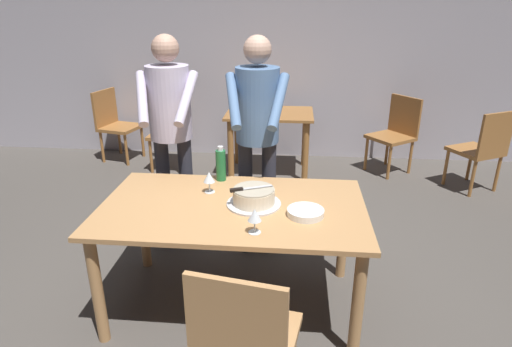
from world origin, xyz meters
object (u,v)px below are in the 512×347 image
(background_chair_2, at_px, (115,122))
(person_standing_beside, at_px, (171,122))
(background_chair_1, at_px, (482,148))
(background_table, at_px, (270,126))
(background_chair_0, at_px, (171,128))
(wine_glass_far, at_px, (209,178))
(person_cutting_cake, at_px, (257,126))
(cake_knife, at_px, (243,189))
(wine_glass_near, at_px, (255,216))
(plate_stack, at_px, (306,212))
(chair_near_side, at_px, (245,339))
(cake_on_platter, at_px, (254,197))
(background_chair_3, at_px, (395,132))
(water_bottle, at_px, (221,165))
(main_dining_table, at_px, (233,220))

(background_chair_2, bearing_deg, person_standing_beside, -56.82)
(background_chair_1, bearing_deg, background_table, 171.33)
(background_chair_0, relative_size, background_chair_2, 1.00)
(wine_glass_far, bearing_deg, background_table, 83.62)
(person_standing_beside, relative_size, background_chair_1, 1.91)
(wine_glass_far, xyz_separation_m, person_cutting_cake, (0.27, 0.51, 0.22))
(cake_knife, relative_size, wine_glass_near, 1.79)
(plate_stack, xyz_separation_m, person_standing_beside, (-1.02, 0.82, 0.31))
(chair_near_side, bearing_deg, wine_glass_far, 108.81)
(person_standing_beside, xyz_separation_m, background_table, (0.65, 1.77, -0.50))
(cake_knife, bearing_deg, cake_on_platter, 23.01)
(cake_knife, height_order, background_chair_3, background_chair_3)
(cake_on_platter, xyz_separation_m, water_bottle, (-0.27, 0.38, 0.06))
(chair_near_side, bearing_deg, person_cutting_cake, 92.99)
(main_dining_table, height_order, background_chair_3, background_chair_3)
(person_cutting_cake, height_order, background_chair_1, person_cutting_cake)
(wine_glass_near, height_order, background_chair_0, background_chair_0)
(chair_near_side, relative_size, background_chair_1, 1.00)
(cake_knife, bearing_deg, wine_glass_far, 142.06)
(cake_knife, distance_m, background_table, 2.52)
(cake_on_platter, bearing_deg, background_chair_1, 43.64)
(background_chair_0, bearing_deg, wine_glass_far, -68.27)
(cake_on_platter, bearing_deg, background_chair_0, 116.30)
(cake_knife, height_order, chair_near_side, chair_near_side)
(wine_glass_near, bearing_deg, background_chair_2, 123.90)
(wine_glass_near, xyz_separation_m, background_chair_3, (1.40, 3.01, -0.36))
(cake_on_platter, xyz_separation_m, person_standing_beside, (-0.70, 0.70, 0.27))
(person_cutting_cake, xyz_separation_m, chair_near_side, (0.08, -1.55, -0.58))
(cake_knife, bearing_deg, background_chair_2, 125.45)
(background_chair_0, distance_m, background_chair_3, 2.71)
(wine_glass_far, relative_size, background_chair_3, 0.16)
(background_chair_2, xyz_separation_m, background_chair_3, (3.50, -0.11, 0.00))
(wine_glass_far, relative_size, background_table, 0.14)
(cake_knife, xyz_separation_m, person_cutting_cake, (0.03, 0.70, 0.21))
(water_bottle, bearing_deg, plate_stack, -40.30)
(chair_near_side, height_order, background_chair_0, same)
(cake_knife, xyz_separation_m, chair_near_side, (0.11, -0.85, -0.37))
(plate_stack, xyz_separation_m, water_bottle, (-0.59, 0.50, 0.09))
(background_table, relative_size, background_chair_0, 1.11)
(main_dining_table, distance_m, background_chair_2, 3.39)
(background_chair_3, bearing_deg, background_chair_2, 178.27)
(wine_glass_far, relative_size, person_cutting_cake, 0.08)
(wine_glass_far, xyz_separation_m, background_table, (0.26, 2.31, -0.28))
(cake_knife, height_order, background_chair_2, background_chair_2)
(main_dining_table, distance_m, background_chair_3, 3.11)
(person_standing_beside, xyz_separation_m, background_chair_0, (-0.57, 1.87, -0.58))
(cake_knife, relative_size, background_table, 0.26)
(water_bottle, bearing_deg, wine_glass_near, -67.17)
(background_chair_0, bearing_deg, chair_near_side, -69.14)
(person_standing_beside, bearing_deg, background_chair_1, 25.91)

